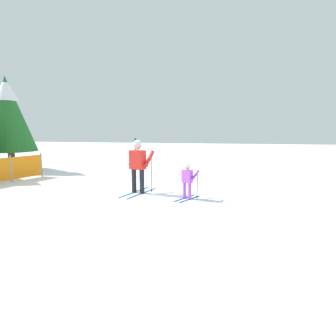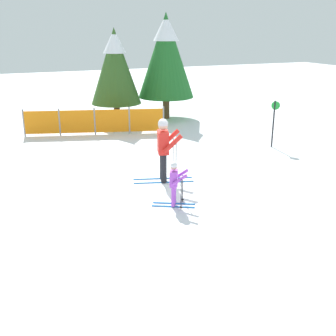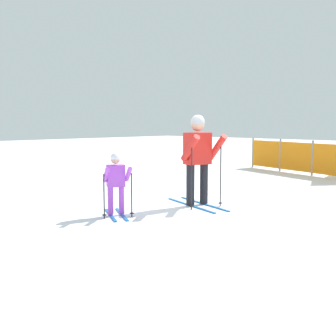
{
  "view_description": "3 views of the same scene",
  "coord_description": "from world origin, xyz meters",
  "views": [
    {
      "loc": [
        -8.0,
        -2.48,
        1.98
      ],
      "look_at": [
        -0.57,
        -1.03,
        0.87
      ],
      "focal_mm": 28.0,
      "sensor_mm": 36.0,
      "label": 1
    },
    {
      "loc": [
        -4.29,
        -9.69,
        3.88
      ],
      "look_at": [
        -0.55,
        -0.96,
        0.69
      ],
      "focal_mm": 45.0,
      "sensor_mm": 36.0,
      "label": 2
    },
    {
      "loc": [
        4.68,
        -5.95,
        1.53
      ],
      "look_at": [
        -0.16,
        -0.91,
        0.77
      ],
      "focal_mm": 45.0,
      "sensor_mm": 36.0,
      "label": 3
    }
  ],
  "objects": [
    {
      "name": "trail_marker",
      "position": [
        4.39,
        1.59,
        0.97
      ],
      "size": [
        0.26,
        0.15,
        1.58
      ],
      "color": "black",
      "rests_on": "ground_plane"
    },
    {
      "name": "skier_child",
      "position": [
        -0.67,
        -1.62,
        0.6
      ],
      "size": [
        0.96,
        0.68,
        1.04
      ],
      "rotation": [
        0.0,
        0.0,
        -0.51
      ],
      "color": "#1966B2",
      "rests_on": "ground_plane"
    },
    {
      "name": "conifer_near",
      "position": [
        2.94,
        7.4,
        2.77
      ],
      "size": [
        2.41,
        2.41,
        4.48
      ],
      "color": "#4C3823",
      "rests_on": "ground_plane"
    },
    {
      "name": "skier_adult",
      "position": [
        -0.26,
        -0.02,
        1.0
      ],
      "size": [
        1.61,
        0.87,
        1.67
      ],
      "rotation": [
        0.0,
        0.0,
        -0.3
      ],
      "color": "#1966B2",
      "rests_on": "ground_plane"
    },
    {
      "name": "ground_plane",
      "position": [
        0.0,
        0.0,
        0.0
      ],
      "size": [
        60.0,
        60.0,
        0.0
      ],
      "primitive_type": "plane",
      "color": "white"
    },
    {
      "name": "conifer_far",
      "position": [
        0.68,
        7.4,
        2.39
      ],
      "size": [
        2.08,
        2.08,
        3.87
      ],
      "color": "#4C3823",
      "rests_on": "ground_plane"
    },
    {
      "name": "safety_fence",
      "position": [
        -0.7,
        5.67,
        0.51
      ],
      "size": [
        5.02,
        1.57,
        1.02
      ],
      "rotation": [
        0.0,
        0.0,
        -0.3
      ],
      "color": "gray",
      "rests_on": "ground_plane"
    }
  ]
}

